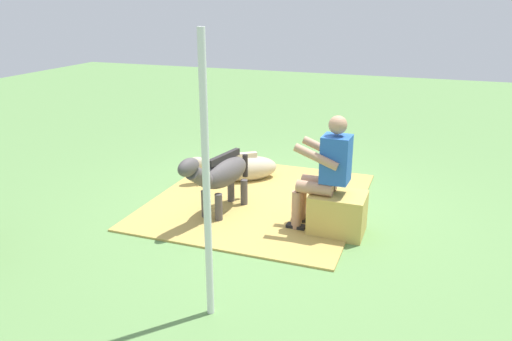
{
  "coord_description": "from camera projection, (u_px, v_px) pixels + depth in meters",
  "views": [
    {
      "loc": [
        -1.76,
        5.58,
        2.51
      ],
      "look_at": [
        0.18,
        0.26,
        0.55
      ],
      "focal_mm": 34.85,
      "sensor_mm": 36.0,
      "label": 1
    }
  ],
  "objects": [
    {
      "name": "ground_plane",
      "position": [
        276.0,
        206.0,
        6.34
      ],
      "size": [
        24.0,
        24.0,
        0.0
      ],
      "primitive_type": "plane",
      "color": "#608C4C"
    },
    {
      "name": "hay_patch",
      "position": [
        258.0,
        200.0,
        6.52
      ],
      "size": [
        2.6,
        2.91,
        0.02
      ],
      "primitive_type": "cube",
      "color": "tan",
      "rests_on": "ground"
    },
    {
      "name": "hay_bale",
      "position": [
        337.0,
        213.0,
        5.56
      ],
      "size": [
        0.61,
        0.48,
        0.47
      ],
      "primitive_type": "cube",
      "color": "tan",
      "rests_on": "ground"
    },
    {
      "name": "person_seated",
      "position": [
        325.0,
        169.0,
        5.45
      ],
      "size": [
        0.67,
        0.43,
        1.35
      ],
      "color": "tan",
      "rests_on": "ground"
    },
    {
      "name": "pony_standing",
      "position": [
        220.0,
        174.0,
        5.94
      ],
      "size": [
        0.47,
        1.34,
        0.88
      ],
      "color": "#4C4747",
      "rests_on": "ground"
    },
    {
      "name": "pony_lying",
      "position": [
        241.0,
        169.0,
        7.17
      ],
      "size": [
        1.24,
        1.01,
        0.42
      ],
      "color": "tan",
      "rests_on": "ground"
    },
    {
      "name": "tent_pole_left",
      "position": [
        206.0,
        184.0,
        3.82
      ],
      "size": [
        0.06,
        0.06,
        2.33
      ],
      "primitive_type": "cylinder",
      "color": "silver",
      "rests_on": "ground"
    }
  ]
}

